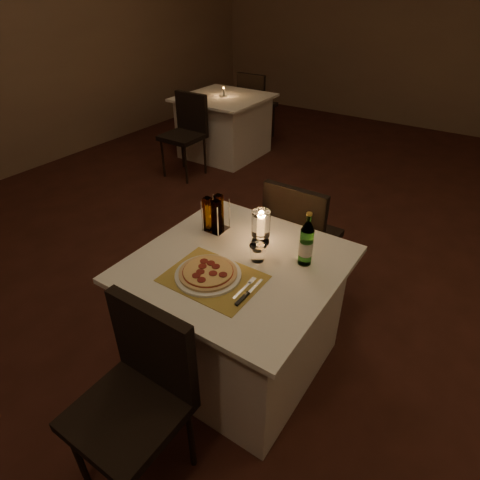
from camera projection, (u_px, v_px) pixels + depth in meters
The scene contains 17 objects.
floor at pixel (304, 345), 2.54m from camera, with size 8.00×10.00×0.02m, color #411C15.
main_table at pixel (238, 315), 2.23m from camera, with size 1.00×1.00×0.74m.
chair_near at pixel (140, 385), 1.64m from camera, with size 0.42×0.42×0.90m.
chair_far at pixel (299, 232), 2.63m from camera, with size 0.42×0.42×0.90m.
placemat at pixel (213, 278), 1.91m from camera, with size 0.45×0.34×0.00m, color gold.
plate at pixel (208, 275), 1.92m from camera, with size 0.32×0.32×0.01m, color white.
pizza at pixel (208, 272), 1.91m from camera, with size 0.28×0.28×0.02m.
fork at pixel (246, 286), 1.85m from camera, with size 0.02×0.18×0.00m.
knife at pixel (245, 296), 1.79m from camera, with size 0.02×0.22×0.01m.
tumbler at pixel (258, 253), 2.02m from camera, with size 0.09×0.09×0.09m, color white, non-canonical shape.
water_bottle at pixel (306, 244), 1.95m from camera, with size 0.07×0.07×0.29m.
hurricane_candle at pixel (261, 224), 2.12m from camera, with size 0.10×0.10×0.19m.
cruet_caddy at pixel (215, 215), 2.23m from camera, with size 0.12×0.12×0.21m.
neighbor_table_left at pixel (224, 126), 5.08m from camera, with size 1.00×1.00×0.74m.
neighbor_chair_la at pixel (187, 127), 4.49m from camera, with size 0.42×0.42×0.90m.
neighbor_chair_lb at pixel (255, 100), 5.48m from camera, with size 0.42×0.42×0.90m.
neighbor_candle_left at pixel (224, 92), 4.85m from camera, with size 0.03×0.03×0.11m.
Camera 1 is at (0.65, -1.69, 1.94)m, focal length 30.00 mm.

